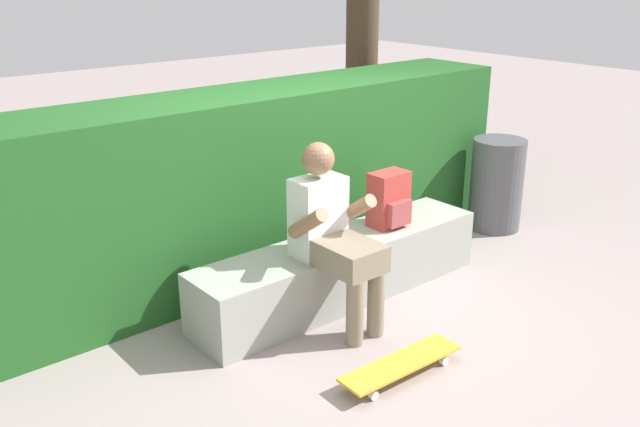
# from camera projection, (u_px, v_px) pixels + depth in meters

# --- Properties ---
(ground_plane) EXTENTS (24.00, 24.00, 0.00)m
(ground_plane) POSITION_uv_depth(u_px,v_px,m) (368.00, 311.00, 4.69)
(ground_plane) COLOR gray
(bench_main) EXTENTS (2.28, 0.48, 0.44)m
(bench_main) POSITION_uv_depth(u_px,v_px,m) (341.00, 269.00, 4.81)
(bench_main) COLOR #989B90
(bench_main) RESTS_ON ground
(person_skater) EXTENTS (0.49, 0.62, 1.19)m
(person_skater) POSITION_uv_depth(u_px,v_px,m) (333.00, 231.00, 4.35)
(person_skater) COLOR white
(person_skater) RESTS_ON ground
(skateboard_near_person) EXTENTS (0.81, 0.23, 0.09)m
(skateboard_near_person) POSITION_uv_depth(u_px,v_px,m) (401.00, 364.00, 3.93)
(skateboard_near_person) COLOR gold
(skateboard_near_person) RESTS_ON ground
(backpack_on_bench) EXTENTS (0.28, 0.23, 0.40)m
(backpack_on_bench) POSITION_uv_depth(u_px,v_px,m) (389.00, 200.00, 4.93)
(backpack_on_bench) COLOR #B23833
(backpack_on_bench) RESTS_ON bench_main
(hedge_row) EXTENTS (4.58, 0.74, 1.37)m
(hedge_row) POSITION_uv_depth(u_px,v_px,m) (255.00, 182.00, 5.14)
(hedge_row) COLOR #205520
(hedge_row) RESTS_ON ground
(trash_bin) EXTENTS (0.46, 0.46, 0.81)m
(trash_bin) POSITION_uv_depth(u_px,v_px,m) (496.00, 184.00, 6.02)
(trash_bin) COLOR #4C4C51
(trash_bin) RESTS_ON ground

